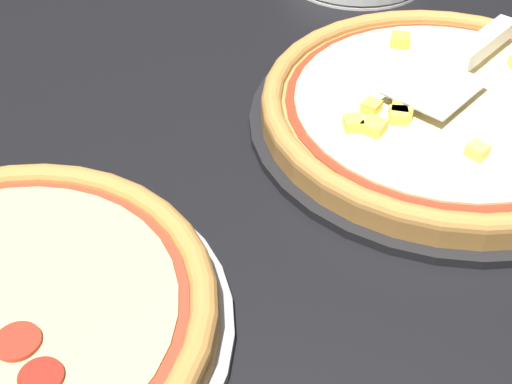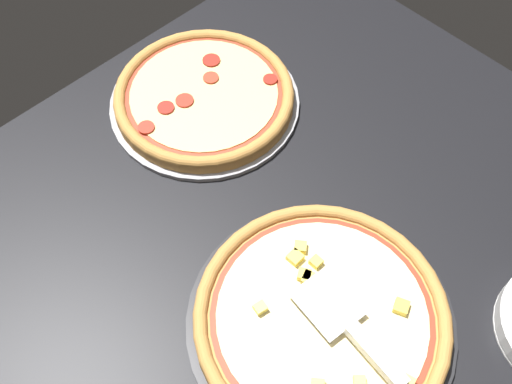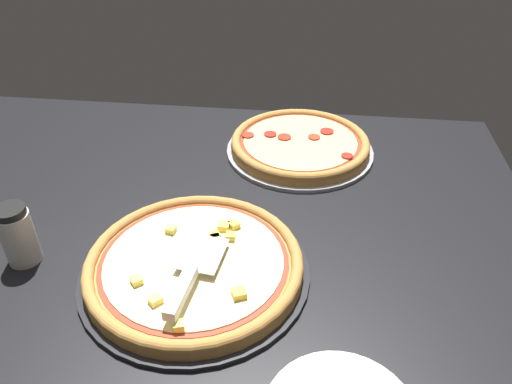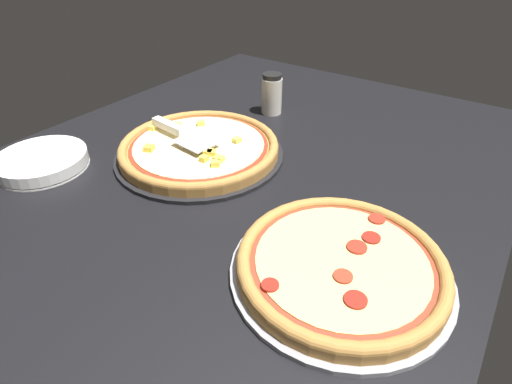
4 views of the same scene
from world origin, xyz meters
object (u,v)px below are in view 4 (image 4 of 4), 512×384
Objects in this scene: serving_spatula at (176,130)px; parmesan_shaker at (272,94)px; pizza_front at (199,147)px; pizza_back at (341,263)px; plate_stack at (42,161)px.

serving_spatula is 34.91cm from parmesan_shaker.
parmesan_shaker is (-33.57, 0.01, 3.41)cm from pizza_front.
pizza_back is (17.23, 47.37, -0.02)cm from pizza_front.
pizza_back is 69.54cm from parmesan_shaker.
serving_spatula is at bearing -85.59° from pizza_front.
pizza_front reaches higher than plate_stack.
pizza_back is 1.66× the size of serving_spatula.
pizza_front reaches higher than pizza_back.
plate_stack is 1.74× the size of parmesan_shaker.
plate_stack is at bearing -24.80° from parmesan_shaker.
pizza_back is at bearing 73.03° from serving_spatula.
plate_stack is at bearing -46.38° from pizza_front.
plate_stack is 66.19cm from parmesan_shaker.
parmesan_shaker reaches higher than pizza_front.
pizza_front is at bearing -109.99° from pizza_back.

